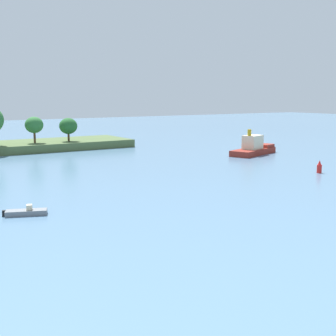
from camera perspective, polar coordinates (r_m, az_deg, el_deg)
The scene contains 3 objects.
fishing_skiff at distance 45.45m, azimuth -17.21°, elevation -5.27°, with size 4.06×2.55×1.00m.
tugboat at distance 88.94m, azimuth 10.61°, elevation 2.47°, with size 12.04×7.46×4.88m.
channel_buoy_red at distance 70.07m, azimuth 18.29°, elevation 0.07°, with size 0.70×0.70×1.90m.
Camera 1 is at (-31.99, -10.41, 11.23)m, focal length 49.06 mm.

